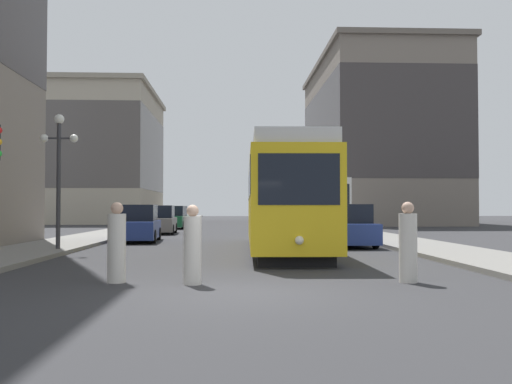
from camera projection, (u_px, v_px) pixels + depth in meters
ground_plane at (243, 293)px, 10.83m from camera, size 200.00×200.00×0.00m
sidewalk_left at (150, 225)px, 50.44m from camera, size 3.22×120.00×0.15m
sidewalk_right at (318, 225)px, 51.11m from camera, size 3.22×120.00×0.15m
streetcar at (283, 197)px, 21.55m from camera, size 2.95×13.64×3.89m
transit_bus at (314, 204)px, 37.80m from camera, size 2.73×11.82×3.45m
parked_car_left_near at (175, 218)px, 44.21m from camera, size 2.09×4.75×1.82m
parked_car_left_mid at (161, 221)px, 35.34m from camera, size 1.99×4.44×1.82m
parked_car_right_far at (347, 227)px, 23.99m from camera, size 1.92×4.75×1.82m
parked_car_left_far at (139, 225)px, 27.16m from camera, size 2.07×4.74×1.82m
pedestrian_crossing_near at (408, 245)px, 12.35m from camera, size 0.40×0.40×1.80m
pedestrian_crossing_far at (193, 247)px, 12.01m from camera, size 0.39×0.39×1.74m
pedestrian_on_sidewalk at (117, 245)px, 12.32m from camera, size 0.40×0.40×1.80m
lamp_post_left_near at (59, 159)px, 20.61m from camera, size 1.41×0.36×5.03m
building_left_corner at (99, 155)px, 63.30m from camera, size 13.00×18.79×14.98m
building_right_corner at (375, 141)px, 60.60m from camera, size 13.01×23.96×17.64m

